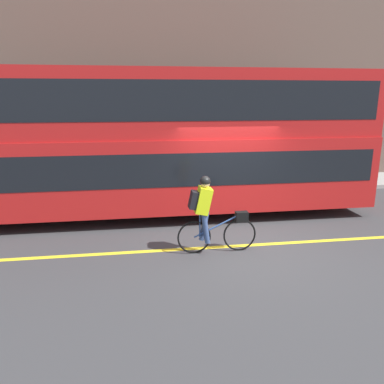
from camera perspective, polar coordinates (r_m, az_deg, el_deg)
name	(u,v)px	position (r m, az deg, el deg)	size (l,w,h in m)	color
ground_plane	(240,243)	(8.57, 7.37, -7.73)	(80.00, 80.00, 0.00)	#38383A
road_center_line	(242,246)	(8.43, 7.66, -8.10)	(50.00, 0.14, 0.01)	yellow
sidewalk_curb	(200,186)	(13.51, 1.22, 0.90)	(60.00, 2.13, 0.13)	gray
building_facade	(195,70)	(14.38, 0.44, 18.07)	(60.00, 0.30, 8.28)	brown
bus	(160,137)	(10.18, -4.89, 8.34)	(11.31, 2.57, 3.87)	black
cyclist_on_bike	(209,212)	(7.73, 2.64, -3.10)	(1.69, 0.32, 1.65)	black
trash_bin	(303,170)	(14.47, 16.61, 3.25)	(0.56, 0.56, 0.88)	#262628
street_sign_post	(15,147)	(13.50, -25.41, 6.27)	(0.36, 0.09, 2.70)	#59595B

